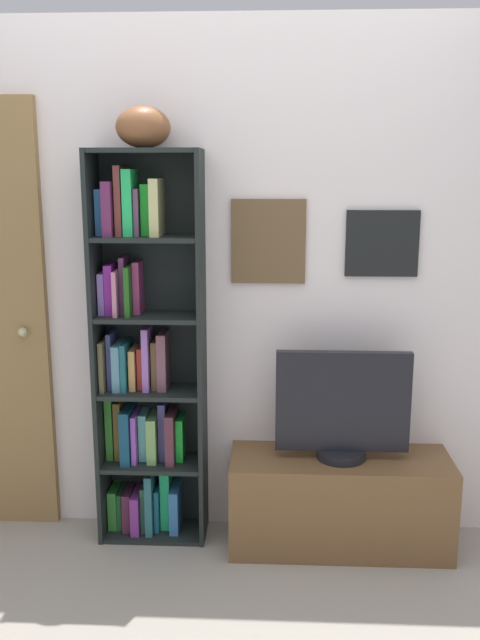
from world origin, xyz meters
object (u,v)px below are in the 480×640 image
object	(u,v)px
football	(143,127)
tv_stand	(339,502)
bookshelf	(144,365)
television	(343,408)

from	to	relation	value
football	tv_stand	size ratio (longest dim) A/B	0.24
bookshelf	tv_stand	xyz separation A→B (m)	(0.90, -0.09, -0.61)
television	football	bearing A→B (deg)	175.80
bookshelf	football	xyz separation A→B (m)	(0.03, -0.03, 1.05)
bookshelf	television	size ratio (longest dim) A/B	3.01
bookshelf	tv_stand	size ratio (longest dim) A/B	1.80
bookshelf	football	size ratio (longest dim) A/B	7.42
bookshelf	football	world-z (taller)	football
football	television	distance (m)	1.49
tv_stand	bookshelf	bearing A→B (deg)	174.09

